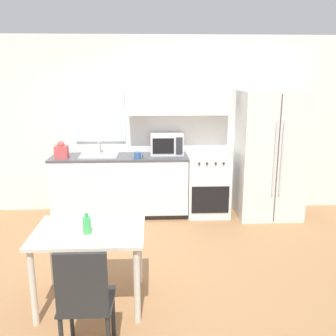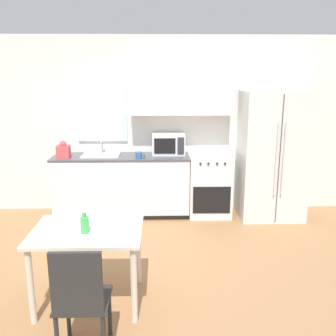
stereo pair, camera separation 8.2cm
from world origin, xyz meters
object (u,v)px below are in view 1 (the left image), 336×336
Objects in this scene: microwave at (167,144)px; refrigerator at (270,155)px; dining_table at (90,242)px; drink_bottle at (87,224)px; oven_range at (208,185)px; coffee_mug at (138,155)px; dining_chair_near at (85,297)px.

refrigerator is at bearing -6.66° from microwave.
microwave is 2.58m from dining_table.
microwave reaches higher than drink_bottle.
oven_range is 1.88× the size of microwave.
refrigerator is 14.28× the size of coffee_mug.
microwave is 0.54m from coffee_mug.
refrigerator is at bearing 44.39° from drink_bottle.
oven_range is 1.20m from coffee_mug.
dining_chair_near is (-0.73, -3.17, -0.56)m from microwave.
refrigerator reaches higher than oven_range.
coffee_mug is at bearing 83.91° from dining_chair_near.
coffee_mug is (-1.97, -0.13, 0.04)m from refrigerator.
refrigerator is at bearing 3.65° from coffee_mug.
dining_table is at bearing -136.47° from refrigerator.
coffee_mug is at bearing -144.59° from microwave.
dining_table is (-2.35, -2.23, -0.33)m from refrigerator.
coffee_mug is 0.13× the size of dining_table.
microwave is (-0.63, 0.10, 0.63)m from oven_range.
dining_chair_near is (-2.27, -2.99, -0.41)m from refrigerator.
microwave is at bearing 76.92° from dining_chair_near.
drink_bottle reaches higher than dining_chair_near.
refrigerator is (0.91, -0.08, 0.49)m from oven_range.
dining_table is 1.08× the size of dining_chair_near.
dining_table is at bearing -121.86° from oven_range.
dining_table is (-0.38, -2.10, -0.36)m from coffee_mug.
coffee_mug is 2.17m from dining_table.
coffee_mug is (-0.43, -0.31, -0.11)m from microwave.
drink_bottle reaches higher than dining_table.
coffee_mug reaches higher than dining_table.
dining_table is at bearing 95.81° from dining_chair_near.
refrigerator is 3.29m from drink_bottle.
refrigerator reaches higher than dining_chair_near.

